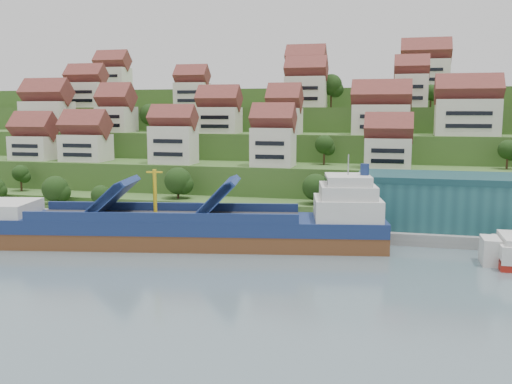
# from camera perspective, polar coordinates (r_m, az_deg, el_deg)

# --- Properties ---
(ground) EXTENTS (300.00, 300.00, 0.00)m
(ground) POSITION_cam_1_polar(r_m,az_deg,el_deg) (103.12, -2.95, -5.45)
(ground) COLOR slate
(ground) RESTS_ON ground
(quay) EXTENTS (180.00, 14.00, 2.20)m
(quay) POSITION_cam_1_polar(r_m,az_deg,el_deg) (113.55, 9.03, -3.70)
(quay) COLOR gray
(quay) RESTS_ON ground
(hillside) EXTENTS (260.00, 128.00, 31.00)m
(hillside) POSITION_cam_1_polar(r_m,az_deg,el_deg) (201.92, 5.72, 4.31)
(hillside) COLOR #2D4C1E
(hillside) RESTS_ON ground
(hillside_village) EXTENTS (158.30, 63.20, 28.39)m
(hillside_village) POSITION_cam_1_polar(r_m,az_deg,el_deg) (158.08, 3.77, 8.10)
(hillside_village) COLOR silver
(hillside_village) RESTS_ON ground
(hillside_trees) EXTENTS (142.15, 62.49, 31.59)m
(hillside_trees) POSITION_cam_1_polar(r_m,az_deg,el_deg) (144.99, -2.57, 4.96)
(hillside_trees) COLOR #1C3812
(hillside_trees) RESTS_ON ground
(flagpole) EXTENTS (1.28, 0.16, 8.00)m
(flagpole) POSITION_cam_1_polar(r_m,az_deg,el_deg) (107.77, 7.86, -1.19)
(flagpole) COLOR gray
(flagpole) RESTS_ON quay
(cargo_ship) EXTENTS (75.21, 25.15, 16.45)m
(cargo_ship) POSITION_cam_1_polar(r_m,az_deg,el_deg) (103.65, -6.80, -3.64)
(cargo_ship) COLOR brown
(cargo_ship) RESTS_ON ground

